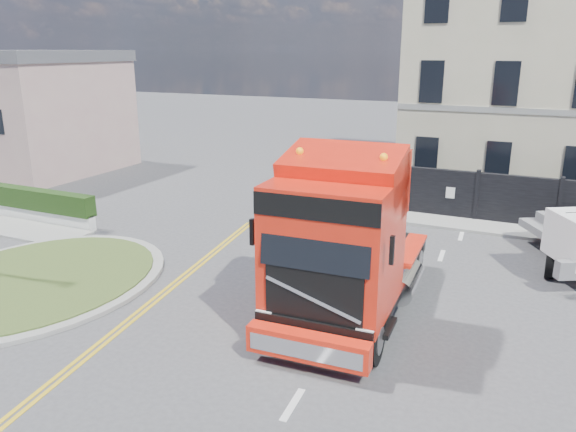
% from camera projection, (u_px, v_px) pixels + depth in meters
% --- Properties ---
extents(ground, '(120.00, 120.00, 0.00)m').
position_uv_depth(ground, '(292.00, 286.00, 16.44)').
color(ground, '#424244').
rests_on(ground, ground).
extents(traffic_island, '(6.80, 6.80, 0.17)m').
position_uv_depth(traffic_island, '(35.00, 281.00, 16.62)').
color(traffic_island, gray).
rests_on(traffic_island, ground).
extents(hedge_wall, '(8.00, 0.55, 1.35)m').
position_uv_depth(hedge_wall, '(16.00, 201.00, 22.76)').
color(hedge_wall, silver).
rests_on(hedge_wall, ground).
extents(seaside_bldg_pink, '(8.00, 8.00, 6.00)m').
position_uv_depth(seaside_bldg_pink, '(34.00, 117.00, 31.45)').
color(seaside_bldg_pink, '#B89B90').
rests_on(seaside_bldg_pink, ground).
extents(hoarding_fence, '(18.80, 0.25, 2.00)m').
position_uv_depth(hoarding_fence, '(546.00, 204.00, 21.34)').
color(hoarding_fence, black).
rests_on(hoarding_fence, ground).
extents(georgian_building, '(12.30, 10.30, 12.80)m').
position_uv_depth(georgian_building, '(550.00, 68.00, 26.72)').
color(georgian_building, beige).
rests_on(georgian_building, ground).
extents(pavement_far, '(20.00, 1.60, 0.12)m').
position_uv_depth(pavement_far, '(526.00, 232.00, 21.05)').
color(pavement_far, gray).
rests_on(pavement_far, ground).
extents(truck, '(3.05, 7.43, 4.38)m').
position_uv_depth(truck, '(343.00, 250.00, 13.69)').
color(truck, black).
rests_on(truck, ground).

